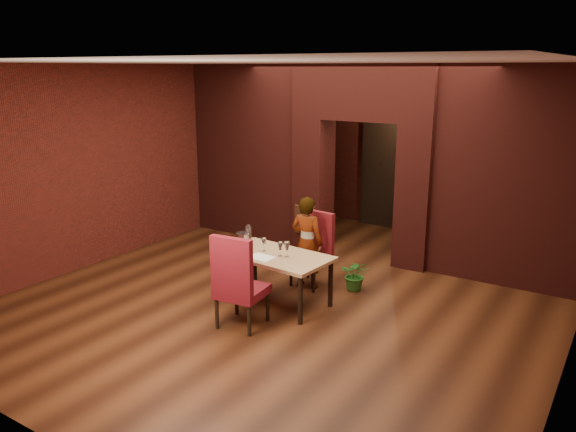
# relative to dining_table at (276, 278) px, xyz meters

# --- Properties ---
(floor) EXTENTS (8.00, 8.00, 0.00)m
(floor) POSITION_rel_dining_table_xyz_m (0.09, 0.48, -0.35)
(floor) COLOR #462311
(floor) RESTS_ON ground
(ceiling) EXTENTS (7.00, 8.00, 0.04)m
(ceiling) POSITION_rel_dining_table_xyz_m (0.09, 0.48, 2.85)
(ceiling) COLOR silver
(ceiling) RESTS_ON ground
(wall_back) EXTENTS (7.00, 0.04, 3.20)m
(wall_back) POSITION_rel_dining_table_xyz_m (0.09, 4.48, 1.25)
(wall_back) COLOR maroon
(wall_back) RESTS_ON ground
(wall_front) EXTENTS (7.00, 0.04, 3.20)m
(wall_front) POSITION_rel_dining_table_xyz_m (0.09, -3.52, 1.25)
(wall_front) COLOR maroon
(wall_front) RESTS_ON ground
(wall_left) EXTENTS (0.04, 8.00, 3.20)m
(wall_left) POSITION_rel_dining_table_xyz_m (-3.41, 0.48, 1.25)
(wall_left) COLOR maroon
(wall_left) RESTS_ON ground
(pillar_left) EXTENTS (0.55, 0.55, 2.30)m
(pillar_left) POSITION_rel_dining_table_xyz_m (-0.86, 2.48, 0.80)
(pillar_left) COLOR maroon
(pillar_left) RESTS_ON ground
(pillar_right) EXTENTS (0.55, 0.55, 2.30)m
(pillar_right) POSITION_rel_dining_table_xyz_m (1.04, 2.48, 0.80)
(pillar_right) COLOR maroon
(pillar_right) RESTS_ON ground
(lintel) EXTENTS (2.45, 0.55, 0.90)m
(lintel) POSITION_rel_dining_table_xyz_m (0.09, 2.48, 2.40)
(lintel) COLOR maroon
(lintel) RESTS_ON ground
(wing_wall_left) EXTENTS (2.28, 0.35, 3.20)m
(wing_wall_left) POSITION_rel_dining_table_xyz_m (-2.27, 2.48, 1.25)
(wing_wall_left) COLOR maroon
(wing_wall_left) RESTS_ON ground
(wing_wall_right) EXTENTS (2.28, 0.35, 3.20)m
(wing_wall_right) POSITION_rel_dining_table_xyz_m (2.46, 2.48, 1.25)
(wing_wall_right) COLOR maroon
(wing_wall_right) RESTS_ON ground
(vent_panel) EXTENTS (0.40, 0.03, 0.50)m
(vent_panel) POSITION_rel_dining_table_xyz_m (-0.86, 2.18, 0.20)
(vent_panel) COLOR #9C532D
(vent_panel) RESTS_ON ground
(rear_door) EXTENTS (0.90, 0.08, 2.10)m
(rear_door) POSITION_rel_dining_table_xyz_m (-0.31, 4.42, 0.70)
(rear_door) COLOR black
(rear_door) RESTS_ON ground
(rear_door_frame) EXTENTS (1.02, 0.04, 2.22)m
(rear_door_frame) POSITION_rel_dining_table_xyz_m (-0.31, 4.38, 0.70)
(rear_door_frame) COLOR black
(rear_door_frame) RESTS_ON ground
(dining_table) EXTENTS (1.55, 0.96, 0.70)m
(dining_table) POSITION_rel_dining_table_xyz_m (0.00, 0.00, 0.00)
(dining_table) COLOR tan
(dining_table) RESTS_ON ground
(chair_far) EXTENTS (0.55, 0.55, 1.09)m
(chair_far) POSITION_rel_dining_table_xyz_m (0.08, 0.81, 0.19)
(chair_far) COLOR maroon
(chair_far) RESTS_ON ground
(chair_near) EXTENTS (0.61, 0.61, 1.21)m
(chair_near) POSITION_rel_dining_table_xyz_m (0.04, -0.80, 0.25)
(chair_near) COLOR maroon
(chair_near) RESTS_ON ground
(person_seated) EXTENTS (0.51, 0.34, 1.36)m
(person_seated) POSITION_rel_dining_table_xyz_m (0.06, 0.73, 0.33)
(person_seated) COLOR white
(person_seated) RESTS_ON ground
(wine_glass_a) EXTENTS (0.08, 0.08, 0.19)m
(wine_glass_a) POSITION_rel_dining_table_xyz_m (-0.20, 0.02, 0.44)
(wine_glass_a) COLOR silver
(wine_glass_a) RESTS_ON dining_table
(wine_glass_b) EXTENTS (0.08, 0.08, 0.20)m
(wine_glass_b) POSITION_rel_dining_table_xyz_m (0.10, -0.04, 0.45)
(wine_glass_b) COLOR silver
(wine_glass_b) RESTS_ON dining_table
(wine_glass_c) EXTENTS (0.08, 0.08, 0.20)m
(wine_glass_c) POSITION_rel_dining_table_xyz_m (0.19, -0.01, 0.45)
(wine_glass_c) COLOR white
(wine_glass_c) RESTS_ON dining_table
(tasting_sheet) EXTENTS (0.35, 0.26, 0.00)m
(tasting_sheet) POSITION_rel_dining_table_xyz_m (-0.08, -0.21, 0.35)
(tasting_sheet) COLOR white
(tasting_sheet) RESTS_ON dining_table
(wine_bucket) EXTENTS (0.20, 0.20, 0.24)m
(wine_bucket) POSITION_rel_dining_table_xyz_m (-0.49, -0.07, 0.47)
(wine_bucket) COLOR #BBBBC2
(wine_bucket) RESTS_ON dining_table
(water_bottle) EXTENTS (0.08, 0.08, 0.33)m
(water_bottle) POSITION_rel_dining_table_xyz_m (-0.48, 0.05, 0.52)
(water_bottle) COLOR white
(water_bottle) RESTS_ON dining_table
(potted_plant) EXTENTS (0.50, 0.46, 0.47)m
(potted_plant) POSITION_rel_dining_table_xyz_m (0.73, 1.00, -0.12)
(potted_plant) COLOR #266920
(potted_plant) RESTS_ON ground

